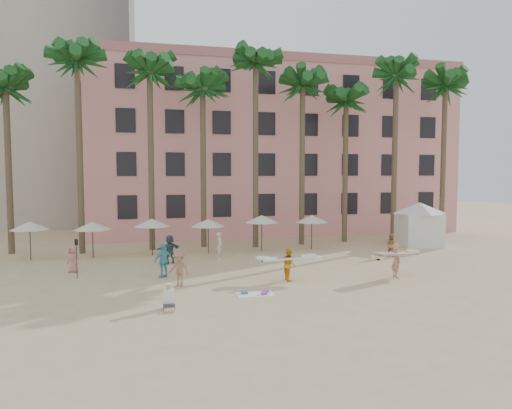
{
  "coord_description": "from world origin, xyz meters",
  "views": [
    {
      "loc": [
        -4.9,
        -20.49,
        5.94
      ],
      "look_at": [
        1.11,
        6.0,
        4.0
      ],
      "focal_mm": 32.0,
      "sensor_mm": 36.0,
      "label": 1
    }
  ],
  "objects_px": {
    "pink_hotel": "(269,152)",
    "carrier_white": "(289,263)",
    "carrier_yellow": "(396,259)",
    "cabana": "(419,220)"
  },
  "relations": [
    {
      "from": "pink_hotel",
      "to": "cabana",
      "type": "relative_size",
      "value": 6.82
    },
    {
      "from": "cabana",
      "to": "carrier_white",
      "type": "relative_size",
      "value": 1.69
    },
    {
      "from": "cabana",
      "to": "carrier_white",
      "type": "xyz_separation_m",
      "value": [
        -13.72,
        -9.11,
        -1.11
      ]
    },
    {
      "from": "pink_hotel",
      "to": "carrier_white",
      "type": "relative_size",
      "value": 11.55
    },
    {
      "from": "carrier_yellow",
      "to": "carrier_white",
      "type": "bearing_deg",
      "value": 173.71
    },
    {
      "from": "carrier_yellow",
      "to": "cabana",
      "type": "bearing_deg",
      "value": 52.0
    },
    {
      "from": "pink_hotel",
      "to": "carrier_yellow",
      "type": "distance_m",
      "value": 24.54
    },
    {
      "from": "cabana",
      "to": "carrier_yellow",
      "type": "xyz_separation_m",
      "value": [
        -7.64,
        -9.78,
        -1.0
      ]
    },
    {
      "from": "cabana",
      "to": "carrier_yellow",
      "type": "relative_size",
      "value": 1.68
    },
    {
      "from": "carrier_yellow",
      "to": "carrier_white",
      "type": "height_order",
      "value": "carrier_yellow"
    }
  ]
}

